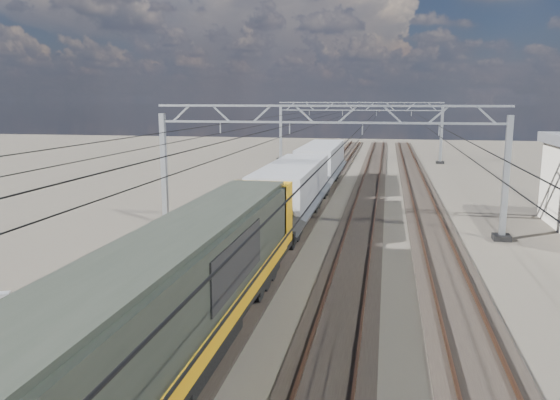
% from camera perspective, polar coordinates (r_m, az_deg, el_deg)
% --- Properties ---
extents(ground, '(160.00, 160.00, 0.00)m').
position_cam_1_polar(ground, '(27.18, 3.66, -5.32)').
color(ground, '#29241E').
rests_on(ground, ground).
extents(track_outer_west, '(2.60, 140.00, 0.30)m').
position_cam_1_polar(track_outer_west, '(28.53, -8.41, -4.51)').
color(track_outer_west, black).
rests_on(track_outer_west, ground).
extents(track_loco, '(2.60, 140.00, 0.30)m').
position_cam_1_polar(track_loco, '(27.48, -0.49, -4.97)').
color(track_loco, black).
rests_on(track_loco, ground).
extents(track_inner_east, '(2.60, 140.00, 0.30)m').
position_cam_1_polar(track_inner_east, '(26.99, 7.89, -5.36)').
color(track_inner_east, black).
rests_on(track_inner_east, ground).
extents(track_outer_east, '(2.60, 140.00, 0.30)m').
position_cam_1_polar(track_outer_east, '(27.09, 16.41, -5.63)').
color(track_outer_east, black).
rests_on(track_outer_east, ground).
extents(catenary_gantry_mid, '(19.90, 0.90, 7.11)m').
position_cam_1_polar(catenary_gantry_mid, '(30.34, 4.73, 3.84)').
color(catenary_gantry_mid, '#9BA2A9').
rests_on(catenary_gantry_mid, ground).
extents(catenary_gantry_far, '(19.90, 0.90, 7.11)m').
position_cam_1_polar(catenary_gantry_far, '(66.13, 8.25, 7.32)').
color(catenary_gantry_far, '#9BA2A9').
rests_on(catenary_gantry_far, ground).
extents(overhead_wires, '(12.03, 140.00, 0.53)m').
position_cam_1_polar(overhead_wires, '(34.15, 5.53, 7.66)').
color(overhead_wires, black).
rests_on(overhead_wires, ground).
extents(locomotive, '(2.76, 21.10, 3.62)m').
position_cam_1_polar(locomotive, '(15.15, -10.30, -9.19)').
color(locomotive, black).
rests_on(locomotive, ground).
extents(hopper_wagon_lead, '(3.38, 13.00, 3.25)m').
position_cam_1_polar(hopper_wagon_lead, '(31.83, 1.31, 1.14)').
color(hopper_wagon_lead, black).
rests_on(hopper_wagon_lead, ground).
extents(hopper_wagon_mid, '(3.38, 13.00, 3.25)m').
position_cam_1_polar(hopper_wagon_mid, '(45.76, 4.34, 3.95)').
color(hopper_wagon_mid, black).
rests_on(hopper_wagon_mid, ground).
extents(trackside_cabinet, '(0.53, 0.48, 1.31)m').
position_cam_1_polar(trackside_cabinet, '(19.85, -26.96, -9.48)').
color(trackside_cabinet, '#9BA2A9').
rests_on(trackside_cabinet, ground).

